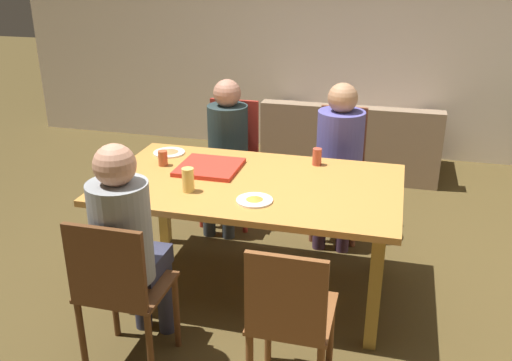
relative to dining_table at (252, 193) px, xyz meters
name	(u,v)px	position (x,y,z in m)	size (l,w,h in m)	color
ground_plane	(252,285)	(0.00, 0.00, -0.69)	(20.00, 20.00, 0.00)	#4C3D1D
back_wall	(324,30)	(0.00, 3.01, 0.64)	(7.09, 0.12, 2.66)	silver
dining_table	(252,193)	(0.00, 0.00, 0.00)	(1.87, 1.10, 0.77)	#BD8039
chair_0	(118,287)	(-0.45, -0.98, -0.16)	(0.44, 0.40, 0.92)	#59331A
person_0	(127,237)	(-0.45, -0.83, 0.06)	(0.31, 0.50, 1.27)	#313348
chair_1	(232,155)	(-0.45, 1.02, -0.14)	(0.43, 0.40, 1.00)	#A92D24
person_1	(226,142)	(-0.45, 0.87, 0.03)	(0.32, 0.50, 1.21)	#373F45
chair_2	(339,170)	(0.45, 1.02, -0.18)	(0.38, 0.45, 1.00)	brown
person_2	(339,149)	(0.45, 0.88, 0.04)	(0.36, 0.51, 1.23)	#442D43
chair_3	(290,317)	(0.45, -0.98, -0.18)	(0.39, 0.44, 0.91)	brown
pizza_box_0	(209,167)	(-0.33, 0.13, 0.10)	(0.40, 0.40, 0.03)	red
plate_0	(169,152)	(-0.71, 0.36, 0.09)	(0.23, 0.23, 0.03)	white
plate_1	(255,200)	(0.09, -0.29, 0.09)	(0.21, 0.21, 0.03)	white
drinking_glass_0	(163,158)	(-0.66, 0.13, 0.13)	(0.06, 0.06, 0.10)	#B15231
drinking_glass_1	(188,180)	(-0.33, -0.25, 0.16)	(0.07, 0.07, 0.15)	#E6C05F
drinking_glass_2	(317,157)	(0.35, 0.40, 0.14)	(0.06, 0.06, 0.12)	#BA4935
couch	(351,144)	(0.42, 2.40, -0.42)	(1.74, 0.86, 0.75)	#8D745A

